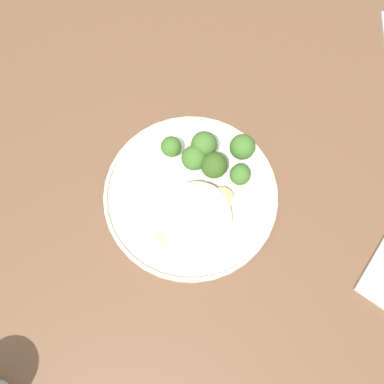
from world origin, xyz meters
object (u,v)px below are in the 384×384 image
Objects in this scene: seared_scallop_center_golden at (224,199)px; dinner_plate at (192,194)px; seared_scallop_right_edge at (215,234)px; broccoli_floret_split_head at (205,145)px; broccoli_floret_center_pile at (172,147)px; seared_scallop_left_edge at (183,201)px; seared_scallop_half_hidden at (221,222)px; seared_scallop_rear_pale at (200,208)px; broccoli_floret_tall_stalk at (241,175)px; broccoli_floret_near_rim at (195,158)px; seared_scallop_front_small at (166,239)px; seared_scallop_tiny_bay at (191,224)px; broccoli_floret_left_leaning at (244,147)px; broccoli_floret_right_tilted at (217,166)px.

dinner_plate is at bearing 84.96° from seared_scallop_center_golden.
broccoli_floret_split_head is at bearing 14.12° from seared_scallop_right_edge.
broccoli_floret_split_head is (0.14, 0.04, 0.03)m from seared_scallop_right_edge.
seared_scallop_left_edge is at bearing -159.94° from broccoli_floret_center_pile.
seared_scallop_left_edge is 0.07m from seared_scallop_right_edge.
seared_scallop_half_hidden is 0.04m from seared_scallop_rear_pale.
seared_scallop_center_golden is at bearing -152.65° from broccoli_floret_split_head.
broccoli_floret_tall_stalk is at bearing -105.72° from broccoli_floret_center_pile.
broccoli_floret_center_pile is at bearing 67.50° from broccoli_floret_near_rim.
seared_scallop_front_small is (-0.07, 0.02, 0.00)m from seared_scallop_left_edge.
seared_scallop_rear_pale reaches higher than dinner_plate.
broccoli_floret_near_rim is at bearing 151.47° from broccoli_floret_split_head.
seared_scallop_front_small is at bearing 138.00° from broccoli_floret_tall_stalk.
broccoli_floret_split_head reaches higher than seared_scallop_center_golden.
seared_scallop_front_small is 0.44× the size of broccoli_floret_near_rim.
broccoli_floret_split_head is 1.30× the size of broccoli_floret_center_pile.
broccoli_floret_split_head is at bearing 19.19° from seared_scallop_half_hidden.
broccoli_floret_tall_stalk is (0.12, -0.11, 0.02)m from seared_scallop_front_small.
seared_scallop_center_golden is (0.08, -0.08, 0.00)m from seared_scallop_front_small.
broccoli_floret_tall_stalk is (0.04, -0.02, 0.02)m from seared_scallop_center_golden.
seared_scallop_tiny_bay is 0.50× the size of broccoli_floret_center_pile.
broccoli_floret_left_leaning is 0.08m from broccoli_floret_near_rim.
broccoli_floret_tall_stalk is at bearing -59.24° from seared_scallop_left_edge.
seared_scallop_half_hidden is 0.13m from broccoli_floret_left_leaning.
broccoli_floret_center_pile is at bearing 97.53° from broccoli_floret_split_head.
seared_scallop_tiny_bay is 0.11m from broccoli_floret_tall_stalk.
seared_scallop_center_golden is 0.05m from broccoli_floret_tall_stalk.
broccoli_floret_left_leaning reaches higher than dinner_plate.
seared_scallop_right_edge is at bearing 174.42° from seared_scallop_center_golden.
seared_scallop_left_edge and seared_scallop_right_edge have the same top height.
broccoli_floret_right_tilted reaches higher than seared_scallop_right_edge.
seared_scallop_center_golden is 0.62× the size of broccoli_floret_right_tilted.
seared_scallop_front_small is 0.20m from broccoli_floret_left_leaning.
seared_scallop_front_small is 0.11m from seared_scallop_center_golden.
seared_scallop_rear_pale is at bearing 61.68° from seared_scallop_half_hidden.
broccoli_floret_split_head is at bearing 96.14° from broccoli_floret_left_leaning.
dinner_plate is at bearing -147.71° from broccoli_floret_center_pile.
broccoli_floret_center_pile is at bearing 4.77° from seared_scallop_front_small.
dinner_plate is 5.30× the size of broccoli_floret_left_leaning.
seared_scallop_rear_pale is at bearing 135.49° from broccoli_floret_tall_stalk.
broccoli_floret_near_rim is at bearing -8.16° from seared_scallop_left_edge.
seared_scallop_left_edge is at bearing 50.95° from seared_scallop_right_edge.
seared_scallop_left_edge is 0.07m from seared_scallop_half_hidden.
broccoli_floret_split_head is 0.03m from broccoli_floret_near_rim.
seared_scallop_half_hidden reaches higher than seared_scallop_right_edge.
broccoli_floret_right_tilted is at bearing -15.02° from seared_scallop_rear_pale.
seared_scallop_right_edge is 0.10m from broccoli_floret_tall_stalk.
seared_scallop_left_edge is 0.10m from broccoli_floret_tall_stalk.
broccoli_floret_near_rim is (0.02, 0.08, 0.01)m from broccoli_floret_tall_stalk.
seared_scallop_tiny_bay is 0.50× the size of broccoli_floret_tall_stalk.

